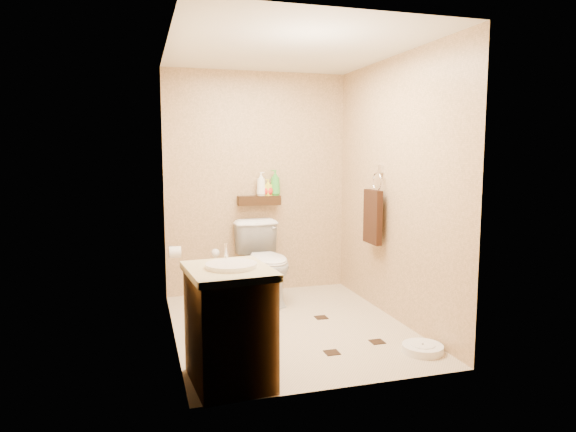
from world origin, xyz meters
name	(u,v)px	position (x,y,z in m)	size (l,w,h in m)	color
ground	(290,326)	(0.00, 0.00, 0.00)	(2.50, 2.50, 0.00)	beige
wall_back	(257,183)	(0.00, 1.25, 1.20)	(2.00, 0.04, 2.40)	tan
wall_front	(346,206)	(0.00, -1.25, 1.20)	(2.00, 0.04, 2.40)	tan
wall_left	(171,194)	(-1.00, 0.00, 1.20)	(0.04, 2.50, 2.40)	tan
wall_right	(394,189)	(1.00, 0.00, 1.20)	(0.04, 2.50, 2.40)	tan
ceiling	(290,48)	(0.00, 0.00, 2.40)	(2.00, 2.50, 0.02)	silver
wall_shelf	(259,200)	(0.00, 1.17, 1.02)	(0.46, 0.14, 0.10)	#331E0E
floor_accents	(292,326)	(0.01, -0.01, 0.00)	(1.29, 1.38, 0.01)	black
toilet	(265,262)	(-0.02, 0.83, 0.41)	(0.46, 0.80, 0.82)	white
vanity	(229,323)	(-0.70, -0.95, 0.41)	(0.59, 0.69, 0.91)	brown
bathroom_scale	(423,348)	(0.82, -0.86, 0.03)	(0.33, 0.33, 0.06)	white
toilet_brush	(216,281)	(-0.50, 1.07, 0.19)	(0.12, 0.12, 0.53)	#1A6868
towel_ring	(373,214)	(0.91, 0.25, 0.95)	(0.12, 0.30, 0.76)	silver
toilet_paper	(175,252)	(-0.94, 0.65, 0.60)	(0.12, 0.11, 0.12)	white
bottle_a	(261,184)	(0.02, 1.17, 1.20)	(0.10, 0.10, 0.26)	white
bottle_b	(268,187)	(0.10, 1.17, 1.16)	(0.08, 0.08, 0.18)	yellow
bottle_c	(268,189)	(0.10, 1.17, 1.14)	(0.11, 0.11, 0.15)	red
bottle_d	(275,183)	(0.18, 1.17, 1.21)	(0.11, 0.11, 0.28)	green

